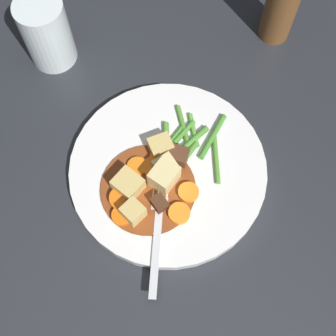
% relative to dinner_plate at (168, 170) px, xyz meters
% --- Properties ---
extents(ground_plane, '(3.00, 3.00, 0.00)m').
position_rel_dinner_plate_xyz_m(ground_plane, '(0.00, 0.00, -0.01)').
color(ground_plane, '#26282D').
extents(dinner_plate, '(0.27, 0.27, 0.02)m').
position_rel_dinner_plate_xyz_m(dinner_plate, '(0.00, 0.00, 0.00)').
color(dinner_plate, white).
rests_on(dinner_plate, ground_plane).
extents(stew_sauce, '(0.13, 0.13, 0.00)m').
position_rel_dinner_plate_xyz_m(stew_sauce, '(0.04, -0.00, 0.01)').
color(stew_sauce, brown).
rests_on(stew_sauce, dinner_plate).
extents(carrot_slice_0, '(0.03, 0.03, 0.01)m').
position_rel_dinner_plate_xyz_m(carrot_slice_0, '(0.04, 0.05, 0.01)').
color(carrot_slice_0, orange).
rests_on(carrot_slice_0, dinner_plate).
extents(carrot_slice_1, '(0.03, 0.03, 0.01)m').
position_rel_dinner_plate_xyz_m(carrot_slice_1, '(0.09, -0.00, 0.01)').
color(carrot_slice_1, orange).
rests_on(carrot_slice_1, dinner_plate).
extents(carrot_slice_2, '(0.03, 0.03, 0.01)m').
position_rel_dinner_plate_xyz_m(carrot_slice_2, '(0.00, -0.02, 0.01)').
color(carrot_slice_2, orange).
rests_on(carrot_slice_2, dinner_plate).
extents(carrot_slice_3, '(0.03, 0.03, 0.01)m').
position_rel_dinner_plate_xyz_m(carrot_slice_3, '(0.03, -0.03, 0.01)').
color(carrot_slice_3, orange).
rests_on(carrot_slice_3, dinner_plate).
extents(carrot_slice_4, '(0.04, 0.04, 0.01)m').
position_rel_dinner_plate_xyz_m(carrot_slice_4, '(0.08, -0.02, 0.02)').
color(carrot_slice_4, orange).
rests_on(carrot_slice_4, dinner_plate).
extents(carrot_slice_5, '(0.04, 0.04, 0.01)m').
position_rel_dinner_plate_xyz_m(carrot_slice_5, '(0.01, 0.05, 0.01)').
color(carrot_slice_5, orange).
rests_on(carrot_slice_5, dinner_plate).
extents(carrot_slice_6, '(0.04, 0.04, 0.01)m').
position_rel_dinner_plate_xyz_m(carrot_slice_6, '(0.01, -0.02, 0.01)').
color(carrot_slice_6, orange).
rests_on(carrot_slice_6, dinner_plate).
extents(potato_chunk_0, '(0.03, 0.03, 0.02)m').
position_rel_dinner_plate_xyz_m(potato_chunk_0, '(0.01, 0.00, 0.02)').
color(potato_chunk_0, '#EAD68C').
rests_on(potato_chunk_0, dinner_plate).
extents(potato_chunk_1, '(0.04, 0.04, 0.02)m').
position_rel_dinner_plate_xyz_m(potato_chunk_1, '(-0.01, -0.03, 0.02)').
color(potato_chunk_1, '#DBBC6B').
rests_on(potato_chunk_1, dinner_plate).
extents(potato_chunk_2, '(0.03, 0.04, 0.03)m').
position_rel_dinner_plate_xyz_m(potato_chunk_2, '(0.06, -0.02, 0.02)').
color(potato_chunk_2, '#DBBC6B').
rests_on(potato_chunk_2, dinner_plate).
extents(potato_chunk_3, '(0.04, 0.03, 0.04)m').
position_rel_dinner_plate_xyz_m(potato_chunk_3, '(0.02, 0.01, 0.03)').
color(potato_chunk_3, '#EAD68C').
rests_on(potato_chunk_3, dinner_plate).
extents(potato_chunk_4, '(0.03, 0.03, 0.03)m').
position_rel_dinner_plate_xyz_m(potato_chunk_4, '(0.08, 0.01, 0.02)').
color(potato_chunk_4, '#DBBC6B').
rests_on(potato_chunk_4, dinner_plate).
extents(meat_chunk_0, '(0.03, 0.04, 0.02)m').
position_rel_dinner_plate_xyz_m(meat_chunk_0, '(-0.02, 0.00, 0.02)').
color(meat_chunk_0, '#56331E').
rests_on(meat_chunk_0, dinner_plate).
extents(meat_chunk_1, '(0.02, 0.02, 0.02)m').
position_rel_dinner_plate_xyz_m(meat_chunk_1, '(0.05, 0.03, 0.02)').
color(meat_chunk_1, '#4C2B19').
rests_on(meat_chunk_1, dinner_plate).
extents(green_bean_0, '(0.05, 0.01, 0.01)m').
position_rel_dinner_plate_xyz_m(green_bean_0, '(-0.06, -0.00, 0.01)').
color(green_bean_0, '#4C8E33').
rests_on(green_bean_0, dinner_plate).
extents(green_bean_1, '(0.06, 0.01, 0.01)m').
position_rel_dinner_plate_xyz_m(green_bean_1, '(-0.05, -0.02, 0.01)').
color(green_bean_1, '#4C8E33').
rests_on(green_bean_1, dinner_plate).
extents(green_bean_2, '(0.07, 0.01, 0.01)m').
position_rel_dinner_plate_xyz_m(green_bean_2, '(-0.02, 0.01, 0.01)').
color(green_bean_2, '#4C8E33').
rests_on(green_bean_2, dinner_plate).
extents(green_bean_3, '(0.04, 0.05, 0.01)m').
position_rel_dinner_plate_xyz_m(green_bean_3, '(-0.07, -0.01, 0.01)').
color(green_bean_3, '#66AD42').
rests_on(green_bean_3, dinner_plate).
extents(green_bean_4, '(0.06, 0.05, 0.01)m').
position_rel_dinner_plate_xyz_m(green_bean_4, '(-0.05, 0.04, 0.01)').
color(green_bean_4, '#599E38').
rests_on(green_bean_4, dinner_plate).
extents(green_bean_5, '(0.06, 0.01, 0.01)m').
position_rel_dinner_plate_xyz_m(green_bean_5, '(-0.02, -0.00, 0.01)').
color(green_bean_5, '#599E38').
rests_on(green_bean_5, dinner_plate).
extents(green_bean_6, '(0.05, 0.01, 0.01)m').
position_rel_dinner_plate_xyz_m(green_bean_6, '(-0.04, -0.02, 0.01)').
color(green_bean_6, '#4C8E33').
rests_on(green_bean_6, dinner_plate).
extents(green_bean_7, '(0.04, 0.05, 0.01)m').
position_rel_dinner_plate_xyz_m(green_bean_7, '(-0.06, -0.03, 0.01)').
color(green_bean_7, '#599E38').
rests_on(green_bean_7, dinner_plate).
extents(green_bean_8, '(0.07, 0.06, 0.01)m').
position_rel_dinner_plate_xyz_m(green_bean_8, '(-0.02, -0.02, 0.01)').
color(green_bean_8, '#599E38').
rests_on(green_bean_8, dinner_plate).
extents(green_bean_9, '(0.08, 0.02, 0.01)m').
position_rel_dinner_plate_xyz_m(green_bean_9, '(-0.08, 0.02, 0.01)').
color(green_bean_9, '#4C8E33').
rests_on(green_bean_9, dinner_plate).
extents(fork, '(0.15, 0.12, 0.00)m').
position_rel_dinner_plate_xyz_m(fork, '(0.07, 0.04, 0.01)').
color(fork, silver).
rests_on(fork, dinner_plate).
extents(water_glass, '(0.07, 0.07, 0.11)m').
position_rel_dinner_plate_xyz_m(water_glass, '(-0.04, -0.27, 0.05)').
color(water_glass, silver).
rests_on(water_glass, ground_plane).
extents(pepper_mill, '(0.05, 0.05, 0.14)m').
position_rel_dinner_plate_xyz_m(pepper_mill, '(-0.30, -0.03, 0.06)').
color(pepper_mill, brown).
rests_on(pepper_mill, ground_plane).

